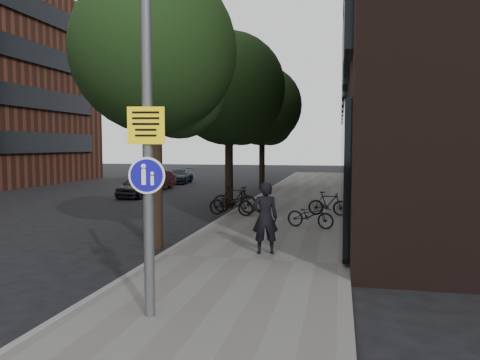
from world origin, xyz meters
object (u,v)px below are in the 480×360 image
(parked_bike_facade_near, at_px, (310,215))
(parked_car_near, at_px, (138,186))
(pedestrian, at_px, (265,218))
(signpost, at_px, (148,160))

(parked_bike_facade_near, bearing_deg, parked_car_near, 66.80)
(pedestrian, relative_size, parked_car_near, 0.52)
(parked_car_near, bearing_deg, signpost, -66.35)
(signpost, height_order, parked_car_near, signpost)
(pedestrian, height_order, parked_bike_facade_near, pedestrian)
(signpost, relative_size, parked_bike_facade_near, 3.07)
(signpost, bearing_deg, parked_car_near, 104.00)
(parked_bike_facade_near, height_order, parked_car_near, parked_car_near)
(pedestrian, xyz_separation_m, parked_car_near, (-8.95, 12.24, -0.43))
(signpost, distance_m, pedestrian, 4.96)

